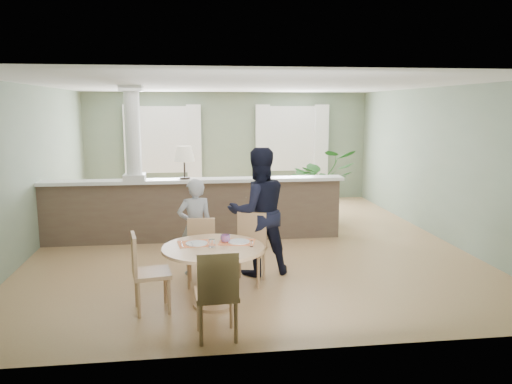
{
  "coord_description": "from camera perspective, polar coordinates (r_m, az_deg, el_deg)",
  "views": [
    {
      "loc": [
        -0.94,
        -8.46,
        2.35
      ],
      "look_at": [
        0.04,
        -1.0,
        1.06
      ],
      "focal_mm": 35.0,
      "sensor_mm": 36.0,
      "label": 1
    }
  ],
  "objects": [
    {
      "name": "child_person",
      "position": [
        7.07,
        -6.98,
        -3.96
      ],
      "size": [
        0.56,
        0.42,
        1.37
      ],
      "primitive_type": "imported",
      "rotation": [
        0.0,
        0.0,
        3.35
      ],
      "color": "#949499",
      "rests_on": "ground"
    },
    {
      "name": "room_shell",
      "position": [
        9.14,
        -1.78,
        6.36
      ],
      "size": [
        7.02,
        8.02,
        2.71
      ],
      "color": "gray",
      "rests_on": "ground"
    },
    {
      "name": "chair_far_boy",
      "position": [
        6.75,
        -6.28,
        -6.43
      ],
      "size": [
        0.41,
        0.41,
        0.87
      ],
      "rotation": [
        0.0,
        0.0,
        -0.06
      ],
      "color": "tan",
      "rests_on": "ground"
    },
    {
      "name": "man_person",
      "position": [
        6.99,
        0.27,
        -2.25
      ],
      "size": [
        0.98,
        0.83,
        1.8
      ],
      "primitive_type": "imported",
      "rotation": [
        0.0,
        0.0,
        3.33
      ],
      "color": "black",
      "rests_on": "ground"
    },
    {
      "name": "houseplant",
      "position": [
        10.38,
        7.39,
        0.82
      ],
      "size": [
        1.52,
        1.37,
        1.51
      ],
      "primitive_type": "imported",
      "rotation": [
        0.0,
        0.0,
        0.15
      ],
      "color": "#2E6C2B",
      "rests_on": "ground"
    },
    {
      "name": "chair_side",
      "position": [
        5.93,
        -12.56,
        -8.59
      ],
      "size": [
        0.48,
        0.48,
        0.93
      ],
      "rotation": [
        0.0,
        0.0,
        1.74
      ],
      "color": "tan",
      "rests_on": "ground"
    },
    {
      "name": "dining_table",
      "position": [
        5.96,
        -4.85,
        -7.59
      ],
      "size": [
        1.2,
        1.2,
        0.82
      ],
      "rotation": [
        0.0,
        0.0,
        0.12
      ],
      "color": "tan",
      "rests_on": "ground"
    },
    {
      "name": "chair_near",
      "position": [
        5.12,
        -4.46,
        -11.21
      ],
      "size": [
        0.45,
        0.45,
        0.95
      ],
      "rotation": [
        0.0,
        0.0,
        3.19
      ],
      "color": "tan",
      "rests_on": "ground"
    },
    {
      "name": "sofa",
      "position": [
        10.04,
        -7.05,
        -1.54
      ],
      "size": [
        2.86,
        1.48,
        0.8
      ],
      "primitive_type": "imported",
      "rotation": [
        0.0,
        0.0,
        0.16
      ],
      "color": "#88604A",
      "rests_on": "ground"
    },
    {
      "name": "chair_far_man",
      "position": [
        6.75,
        -0.7,
        -6.03
      ],
      "size": [
        0.54,
        0.54,
        0.94
      ],
      "rotation": [
        0.0,
        0.0,
        -0.36
      ],
      "color": "tan",
      "rests_on": "ground"
    },
    {
      "name": "pony_wall",
      "position": [
        8.81,
        -7.66,
        -1.1
      ],
      "size": [
        5.32,
        0.38,
        2.7
      ],
      "color": "brown",
      "rests_on": "ground"
    },
    {
      "name": "ground",
      "position": [
        8.83,
        -1.12,
        -5.71
      ],
      "size": [
        8.0,
        8.0,
        0.0
      ],
      "primitive_type": "plane",
      "color": "tan",
      "rests_on": "ground"
    }
  ]
}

